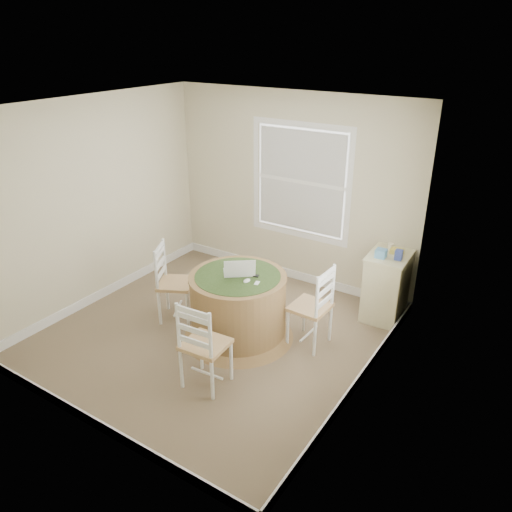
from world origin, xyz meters
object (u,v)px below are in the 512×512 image
Objects in this scene: chair_right at (310,307)px; laptop at (239,272)px; chair_near at (205,344)px; corner_chest at (386,286)px; round_table at (238,304)px; chair_left at (176,283)px.

chair_right is 0.88m from laptop.
chair_near is at bearing -21.75° from chair_right.
round_table is at bearing -135.70° from corner_chest.
chair_right is 2.08× the size of laptop.
laptop is (-0.23, 0.92, 0.35)m from chair_near.
round_table is 1.35× the size of chair_near.
round_table is 2.80× the size of laptop.
corner_chest reaches higher than round_table.
chair_near is 2.08× the size of laptop.
chair_near is 1.31m from chair_right.
chair_left is at bearing -31.63° from laptop.
laptop reaches higher than chair_left.
corner_chest is at bearing -172.29° from laptop.
chair_right is 1.16m from corner_chest.
chair_right reaches higher than round_table.
chair_near is (1.10, -0.82, 0.00)m from chair_left.
laptop is 0.54× the size of corner_chest.
laptop is at bearing 83.55° from round_table.
chair_right is (0.75, 0.32, 0.05)m from round_table.
chair_left is 0.94m from laptop.
corner_chest is (2.14, 1.42, -0.05)m from chair_left.
chair_right is (0.53, 1.20, 0.00)m from chair_near.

